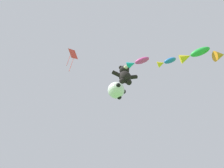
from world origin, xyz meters
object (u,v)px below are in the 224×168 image
(teddy_bear_kite, at_px, (125,75))
(fish_kite_magenta, at_px, (137,62))
(soccer_ball_kite, at_px, (116,90))
(diamond_kite, at_px, (73,55))
(fish_kite_cobalt, at_px, (165,62))
(fish_kite_emerald, at_px, (193,55))

(teddy_bear_kite, xyz_separation_m, fish_kite_magenta, (1.62, 1.03, 3.59))
(soccer_ball_kite, relative_size, fish_kite_magenta, 0.53)
(soccer_ball_kite, height_order, diamond_kite, diamond_kite)
(teddy_bear_kite, relative_size, diamond_kite, 0.57)
(fish_kite_cobalt, bearing_deg, diamond_kite, 169.76)
(teddy_bear_kite, height_order, fish_kite_cobalt, fish_kite_cobalt)
(fish_kite_cobalt, height_order, diamond_kite, diamond_kite)
(fish_kite_magenta, distance_m, fish_kite_emerald, 4.48)
(fish_kite_emerald, bearing_deg, fish_kite_cobalt, 141.26)
(soccer_ball_kite, distance_m, fish_kite_emerald, 7.87)
(soccer_ball_kite, distance_m, diamond_kite, 6.57)
(teddy_bear_kite, relative_size, fish_kite_magenta, 0.89)
(soccer_ball_kite, relative_size, diamond_kite, 0.34)
(teddy_bear_kite, bearing_deg, fish_kite_magenta, 32.57)
(teddy_bear_kite, relative_size, fish_kite_emerald, 0.79)
(soccer_ball_kite, bearing_deg, diamond_kite, 151.56)
(fish_kite_magenta, height_order, fish_kite_emerald, fish_kite_magenta)
(fish_kite_cobalt, distance_m, fish_kite_emerald, 2.12)
(fish_kite_magenta, height_order, fish_kite_cobalt, fish_kite_magenta)
(teddy_bear_kite, height_order, diamond_kite, diamond_kite)
(fish_kite_emerald, bearing_deg, diamond_kite, 163.94)
(teddy_bear_kite, relative_size, soccer_ball_kite, 1.69)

